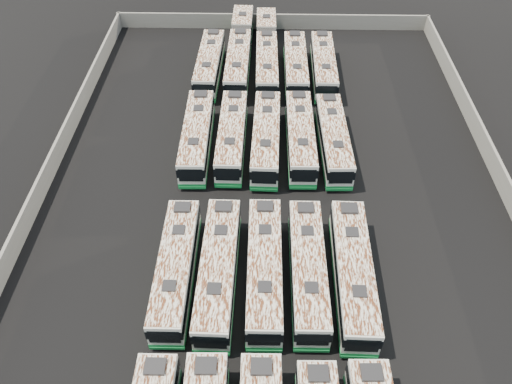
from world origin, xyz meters
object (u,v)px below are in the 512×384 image
(bus_midfront_right, at_px, (308,270))
(bus_back_center, at_px, (267,52))
(bus_midback_center, at_px, (266,138))
(bus_back_far_left, at_px, (210,64))
(bus_midfront_center, at_px, (265,269))
(bus_back_left, at_px, (240,50))
(bus_midback_left, at_px, (232,136))
(bus_back_far_right, at_px, (323,66))
(bus_midfront_far_left, at_px, (176,268))
(bus_midback_far_right, at_px, (333,139))
(bus_midfront_left, at_px, (219,270))
(bus_midback_right, at_px, (300,137))
(bus_back_right, at_px, (296,66))
(bus_midfront_far_right, at_px, (353,272))
(bus_midback_far_left, at_px, (197,136))

(bus_midfront_right, bearing_deg, bus_back_center, 95.59)
(bus_midback_center, xyz_separation_m, bus_back_far_left, (-7.19, 14.68, -0.03))
(bus_back_far_left, bearing_deg, bus_midfront_center, -75.84)
(bus_back_left, bearing_deg, bus_midfront_right, -77.87)
(bus_midback_left, bearing_deg, bus_back_far_right, 54.05)
(bus_midfront_far_left, bearing_deg, bus_midfront_center, 0.37)
(bus_midfront_right, height_order, bus_back_far_left, bus_back_far_left)
(bus_midback_far_right, bearing_deg, bus_midfront_left, -123.57)
(bus_midback_right, height_order, bus_back_far_left, bus_midback_right)
(bus_back_center, bearing_deg, bus_back_far_left, -156.70)
(bus_midback_center, xyz_separation_m, bus_back_left, (-3.55, 18.17, 0.00))
(bus_midfront_left, bearing_deg, bus_midback_far_right, 58.92)
(bus_midback_center, relative_size, bus_midback_right, 1.02)
(bus_back_right, bearing_deg, bus_back_far_left, 179.13)
(bus_midfront_far_left, xyz_separation_m, bus_midfront_far_right, (14.15, -0.17, 0.07))
(bus_midfront_far_right, distance_m, bus_back_right, 31.78)
(bus_midfront_far_left, bearing_deg, bus_midback_right, 57.90)
(bus_midfront_left, bearing_deg, bus_midfront_right, 2.89)
(bus_midback_right, distance_m, bus_midback_far_right, 3.44)
(bus_midback_right, bearing_deg, bus_midfront_left, -113.29)
(bus_back_left, bearing_deg, bus_midfront_far_left, -95.01)
(bus_back_far_left, distance_m, bus_back_left, 5.04)
(bus_midback_center, distance_m, bus_back_right, 14.97)
(bus_midback_far_right, xyz_separation_m, bus_back_right, (-3.42, 14.52, 0.01))
(bus_midfront_center, distance_m, bus_midback_far_left, 18.43)
(bus_midfront_far_right, relative_size, bus_back_center, 0.67)
(bus_midback_left, distance_m, bus_back_far_right, 17.88)
(bus_back_center, bearing_deg, bus_back_right, -43.29)
(bus_midfront_right, distance_m, bus_midback_far_left, 20.04)
(bus_midback_far_left, relative_size, bus_midback_right, 1.01)
(bus_midfront_right, distance_m, bus_midback_left, 18.48)
(bus_back_far_left, xyz_separation_m, bus_back_left, (3.64, 3.49, 0.03))
(bus_midback_right, xyz_separation_m, bus_back_far_left, (-10.78, 14.41, -0.01))
(bus_midfront_left, bearing_deg, bus_midfront_center, 4.56)
(bus_midfront_center, distance_m, bus_midfront_right, 3.47)
(bus_midback_center, height_order, bus_midback_right, bus_midback_center)
(bus_midfront_center, bearing_deg, bus_back_far_right, 77.02)
(bus_midfront_far_right, relative_size, bus_midback_left, 1.03)
(bus_midback_far_left, height_order, bus_back_center, bus_midback_far_left)
(bus_midfront_far_right, height_order, bus_midback_far_left, bus_midfront_far_right)
(bus_midfront_right, relative_size, bus_back_left, 0.63)
(bus_midfront_left, relative_size, bus_back_left, 0.65)
(bus_midfront_left, distance_m, bus_back_far_left, 31.94)
(bus_midback_far_left, height_order, bus_back_right, bus_midback_far_left)
(bus_midfront_right, relative_size, bus_midback_right, 0.99)
(bus_midfront_far_left, bearing_deg, bus_midfront_far_right, -0.84)
(bus_midback_far_left, relative_size, bus_back_far_left, 1.01)
(bus_back_far_right, bearing_deg, bus_midfront_far_left, -113.43)
(bus_midback_center, relative_size, bus_back_far_left, 1.02)
(bus_back_right, bearing_deg, bus_midfront_left, -103.05)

